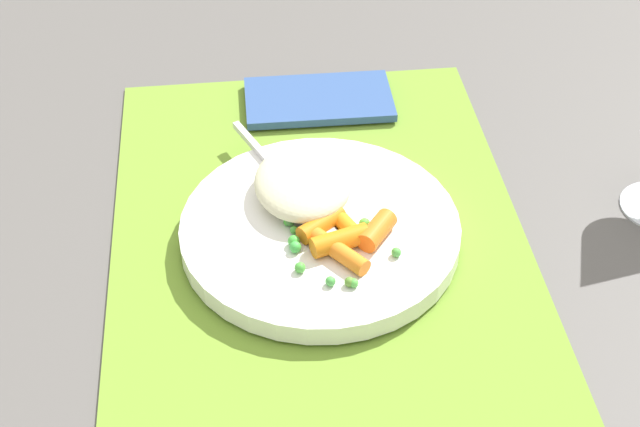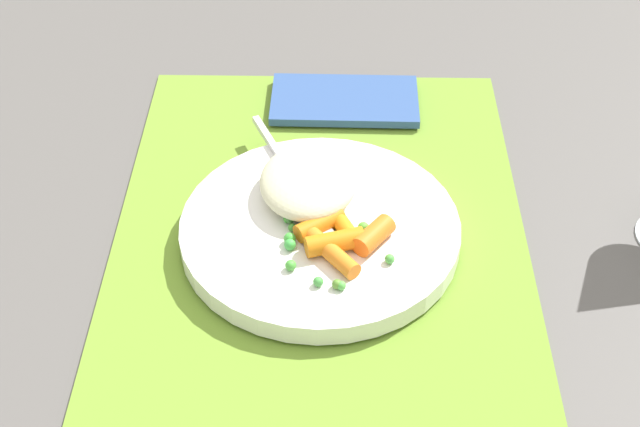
# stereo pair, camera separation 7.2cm
# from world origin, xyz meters

# --- Properties ---
(ground_plane) EXTENTS (2.40, 2.40, 0.00)m
(ground_plane) POSITION_xyz_m (0.00, 0.00, 0.00)
(ground_plane) COLOR #565451
(placemat) EXTENTS (0.50, 0.35, 0.01)m
(placemat) POSITION_xyz_m (0.00, 0.00, 0.00)
(placemat) COLOR olive
(placemat) RESTS_ON ground_plane
(plate) EXTENTS (0.23, 0.23, 0.02)m
(plate) POSITION_xyz_m (0.00, 0.00, 0.01)
(plate) COLOR white
(plate) RESTS_ON placemat
(rice_mound) EXTENTS (0.10, 0.08, 0.03)m
(rice_mound) POSITION_xyz_m (-0.04, -0.01, 0.04)
(rice_mound) COLOR beige
(rice_mound) RESTS_ON plate
(carrot_portion) EXTENTS (0.09, 0.08, 0.02)m
(carrot_portion) POSITION_xyz_m (0.02, 0.02, 0.03)
(carrot_portion) COLOR orange
(carrot_portion) RESTS_ON plate
(pea_scatter) EXTENTS (0.08, 0.09, 0.01)m
(pea_scatter) POSITION_xyz_m (0.03, -0.00, 0.03)
(pea_scatter) COLOR green
(pea_scatter) RESTS_ON plate
(fork) EXTENTS (0.17, 0.09, 0.01)m
(fork) POSITION_xyz_m (-0.04, -0.02, 0.03)
(fork) COLOR silver
(fork) RESTS_ON plate
(napkin) EXTENTS (0.08, 0.15, 0.01)m
(napkin) POSITION_xyz_m (-0.20, 0.02, 0.01)
(napkin) COLOR #33518C
(napkin) RESTS_ON placemat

